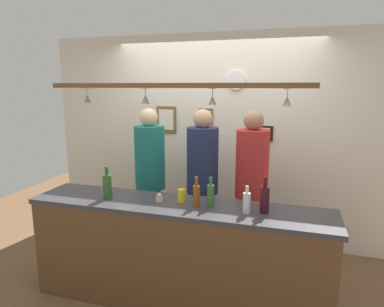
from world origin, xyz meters
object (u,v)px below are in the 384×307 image
Objects in this scene: bottle_beer_green_import at (211,195)px; picture_frame_caricature at (166,120)px; person_middle_navy_shirt at (202,173)px; bottle_champagne_green at (107,186)px; drink_can at (181,196)px; bottle_beer_amber_tall at (196,195)px; picture_frame_lower_pair at (260,133)px; bottle_wine_dark_red at (265,199)px; cupcake at (159,198)px; wall_clock at (236,81)px; picture_frame_crest at (205,119)px; person_right_red_shirt at (252,177)px; person_left_teal_shirt at (150,169)px; bottle_soda_clear at (247,202)px.

picture_frame_caricature is at bearing 124.09° from bottle_beer_green_import.
bottle_champagne_green is at bearing -131.02° from person_middle_navy_shirt.
bottle_beer_green_import is at bearing -4.29° from drink_can.
bottle_beer_amber_tall is 0.87× the size of picture_frame_lower_pair.
bottle_wine_dark_red is 0.93m from cupcake.
bottle_beer_green_import is 1.18× the size of wall_clock.
picture_frame_crest is (0.06, 1.39, 0.58)m from cupcake.
bottle_wine_dark_red is 0.58m from bottle_beer_amber_tall.
cupcake is at bearing -134.58° from person_right_red_shirt.
drink_can is at bearing -49.05° from person_left_teal_shirt.
bottle_beer_amber_tall is 1.71m from wall_clock.
picture_frame_lower_pair reaches higher than bottle_champagne_green.
bottle_beer_amber_tall is 1.18× the size of wall_clock.
cupcake is 0.30× the size of picture_frame_crest.
person_middle_navy_shirt reaches higher than person_left_teal_shirt.
bottle_wine_dark_red is at bearing -0.24° from cupcake.
cupcake is 0.26× the size of picture_frame_lower_pair.
bottle_wine_dark_red is 2.46× the size of drink_can.
bottle_champagne_green is at bearing -95.39° from person_left_teal_shirt.
person_left_teal_shirt is 1.15m from bottle_beer_green_import.
cupcake is (-0.79, 0.05, -0.06)m from bottle_soda_clear.
picture_frame_lower_pair is (0.01, 0.65, 0.37)m from person_right_red_shirt.
picture_frame_caricature is (0.03, 1.44, 0.47)m from bottle_champagne_green.
bottle_beer_green_import is (-0.26, -0.73, 0.01)m from person_right_red_shirt.
bottle_wine_dark_red is 1.76m from wall_clock.
person_right_red_shirt reaches higher than bottle_champagne_green.
person_middle_navy_shirt is 5.78× the size of bottle_champagne_green.
person_left_teal_shirt is 6.65× the size of picture_frame_crest.
person_left_teal_shirt is 22.17× the size of cupcake.
wall_clock is (-0.04, 1.37, 0.98)m from bottle_beer_green_import.
bottle_soda_clear is 1.97m from picture_frame_caricature.
bottle_soda_clear is (-0.14, -0.05, -0.03)m from bottle_wine_dark_red.
bottle_beer_green_import is at bearing 177.74° from bottle_wine_dark_red.
bottle_champagne_green is at bearing -173.92° from cupcake.
person_middle_navy_shirt is at bearing 126.51° from bottle_soda_clear.
person_left_teal_shirt is 0.82m from picture_frame_caricature.
picture_frame_lower_pair is (1.23, 1.44, 0.34)m from bottle_champagne_green.
bottle_soda_clear is 0.88× the size of bottle_beer_green_import.
person_middle_navy_shirt is at bearing 180.00° from person_right_red_shirt.
bottle_soda_clear is 1.05× the size of wall_clock.
bottle_champagne_green is at bearing -130.46° from picture_frame_lower_pair.
wall_clock is at bearing -0.96° from picture_frame_crest.
person_left_teal_shirt is at bearing 130.95° from drink_can.
bottle_wine_dark_red is 1.42m from bottle_champagne_green.
wall_clock reaches higher than picture_frame_crest.
bottle_wine_dark_red reaches higher than drink_can.
drink_can is (-0.27, 0.02, -0.04)m from bottle_beer_green_import.
bottle_beer_amber_tall is at bearing -179.04° from bottle_wine_dark_red.
picture_frame_crest reaches higher than bottle_beer_green_import.
cupcake is at bearing -71.68° from picture_frame_caricature.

